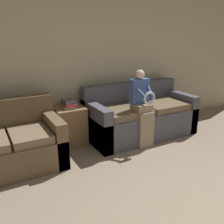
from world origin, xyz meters
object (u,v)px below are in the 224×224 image
(couch_side, at_px, (9,145))
(child_left_seated, at_px, (142,106))
(couch_main, at_px, (140,117))
(side_shelf, at_px, (70,125))
(book_stack, at_px, (69,104))

(couch_side, xyz_separation_m, child_left_seated, (2.01, -0.29, 0.35))
(couch_main, relative_size, side_shelf, 3.04)
(child_left_seated, relative_size, book_stack, 4.01)
(couch_side, xyz_separation_m, book_stack, (0.99, 0.32, 0.38))
(child_left_seated, bearing_deg, couch_side, 171.70)
(couch_side, distance_m, child_left_seated, 2.06)
(couch_main, xyz_separation_m, child_left_seated, (-0.22, -0.37, 0.33))
(side_shelf, bearing_deg, couch_side, -162.01)
(side_shelf, distance_m, book_stack, 0.37)
(couch_side, height_order, child_left_seated, child_left_seated)
(side_shelf, height_order, book_stack, book_stack)
(child_left_seated, bearing_deg, couch_main, 59.10)
(couch_side, distance_m, side_shelf, 1.04)
(couch_side, relative_size, child_left_seated, 1.13)
(couch_main, relative_size, couch_side, 1.38)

